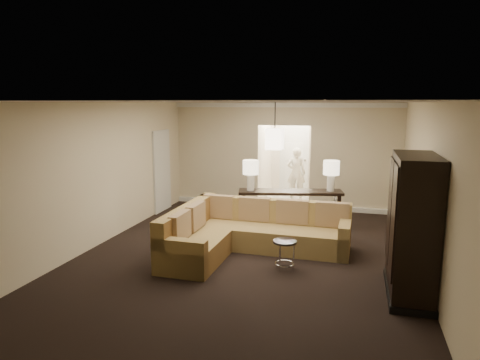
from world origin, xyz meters
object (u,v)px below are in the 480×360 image
(armoire, at_px, (412,229))
(sectional_sofa, at_px, (246,233))
(coffee_table, at_px, (281,233))
(console_table, at_px, (290,206))
(drink_table, at_px, (285,249))
(person, at_px, (296,170))

(armoire, bearing_deg, sectional_sofa, 157.51)
(armoire, bearing_deg, coffee_table, 140.53)
(sectional_sofa, distance_m, armoire, 3.06)
(console_table, height_order, armoire, armoire)
(console_table, distance_m, armoire, 3.61)
(sectional_sofa, bearing_deg, console_table, 72.23)
(sectional_sofa, xyz_separation_m, drink_table, (0.85, -0.66, -0.01))
(console_table, xyz_separation_m, person, (-0.33, 3.23, 0.31))
(sectional_sofa, relative_size, drink_table, 6.22)
(drink_table, xyz_separation_m, person, (-0.60, 5.57, 0.47))
(sectional_sofa, relative_size, coffee_table, 2.93)
(drink_table, bearing_deg, person, 96.15)
(console_table, bearing_deg, drink_table, -96.38)
(console_table, height_order, drink_table, console_table)
(coffee_table, distance_m, armoire, 2.98)
(armoire, distance_m, person, 6.56)
(person, bearing_deg, coffee_table, 91.66)
(sectional_sofa, distance_m, person, 4.94)
(person, bearing_deg, console_table, 93.41)
(console_table, height_order, person, person)
(coffee_table, height_order, armoire, armoire)
(sectional_sofa, bearing_deg, coffee_table, 52.52)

